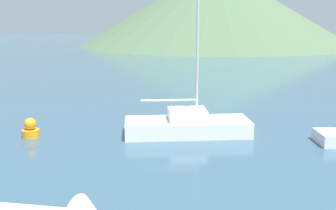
{
  "coord_description": "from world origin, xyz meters",
  "views": [
    {
      "loc": [
        6.76,
        -3.81,
        5.12
      ],
      "look_at": [
        -0.38,
        14.0,
        1.2
      ],
      "focal_mm": 45.0,
      "sensor_mm": 36.0,
      "label": 1
    }
  ],
  "objects": [
    {
      "name": "sailboat_middle",
      "position": [
        0.73,
        13.57,
        0.47
      ],
      "size": [
        5.92,
        4.34,
        8.36
      ],
      "rotation": [
        0.0,
        0.0,
        0.46
      ],
      "color": "white",
      "rests_on": "ground_plane"
    },
    {
      "name": "buoy_marker",
      "position": [
        -5.56,
        10.6,
        0.36
      ],
      "size": [
        0.76,
        0.76,
        0.87
      ],
      "color": "orange",
      "rests_on": "ground_plane"
    },
    {
      "name": "hill_west",
      "position": [
        -16.21,
        77.79,
        7.66
      ],
      "size": [
        52.8,
        52.8,
        15.32
      ],
      "color": "#4C6647",
      "rests_on": "ground_plane"
    }
  ]
}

